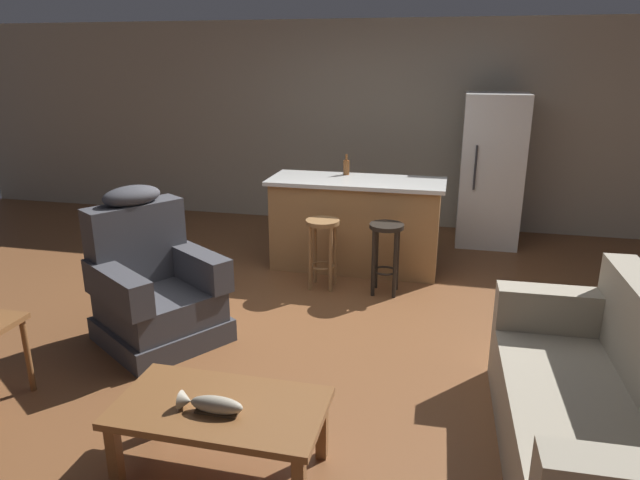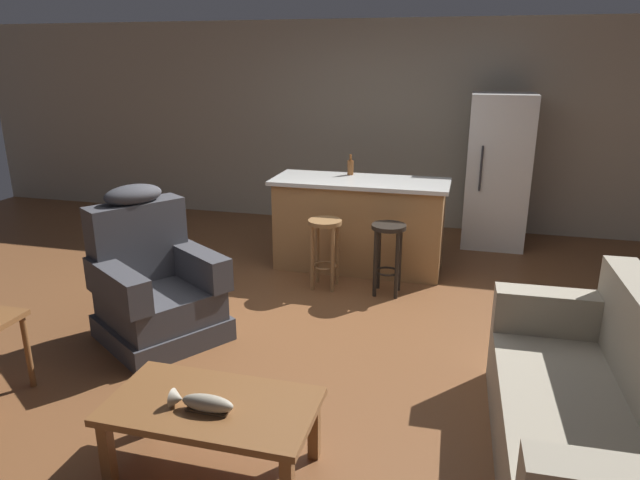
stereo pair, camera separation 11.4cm
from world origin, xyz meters
TOP-DOWN VIEW (x-y plane):
  - ground_plane at (0.00, 0.00)m, footprint 12.00×12.00m
  - back_wall at (0.00, 3.12)m, footprint 12.00×0.05m
  - coffee_table at (-0.14, -1.94)m, footprint 1.10×0.60m
  - fish_figurine at (-0.16, -2.01)m, footprint 0.34×0.10m
  - couch at (1.81, -1.47)m, footprint 0.90×1.92m
  - recliner_near_lamp at (-1.27, -0.59)m, footprint 1.16×1.16m
  - kitchen_island at (0.00, 1.35)m, footprint 1.80×0.70m
  - bar_stool_left at (-0.21, 0.72)m, footprint 0.32×0.32m
  - bar_stool_right at (0.40, 0.72)m, footprint 0.32×0.32m
  - refrigerator at (1.39, 2.55)m, footprint 0.70×0.69m
  - bottle_tall_green at (-0.15, 1.58)m, footprint 0.07×0.07m

SIDE VIEW (x-z plane):
  - ground_plane at x=0.00m, z-range 0.00..0.00m
  - couch at x=1.81m, z-range -0.13..0.81m
  - coffee_table at x=-0.14m, z-range 0.15..0.57m
  - recliner_near_lamp at x=-1.27m, z-range -0.18..1.02m
  - fish_figurine at x=-0.16m, z-range 0.41..0.51m
  - bar_stool_left at x=-0.21m, z-range 0.13..0.81m
  - bar_stool_right at x=0.40m, z-range 0.13..0.81m
  - kitchen_island at x=0.00m, z-range 0.00..0.95m
  - refrigerator at x=1.39m, z-range 0.00..1.76m
  - bottle_tall_green at x=-0.15m, z-range 0.92..1.14m
  - back_wall at x=0.00m, z-range 0.00..2.60m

